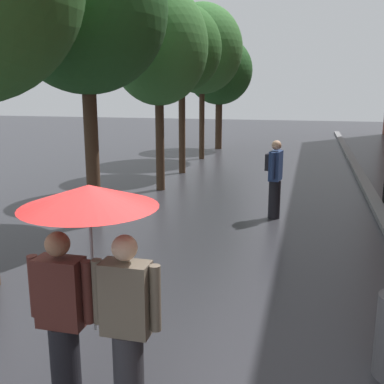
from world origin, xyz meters
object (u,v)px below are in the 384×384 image
street_tree_4 (202,49)px  street_tree_5 (219,71)px  street_tree_3 (182,49)px  pedestrian_walking_midground (275,177)px  street_tree_1 (85,10)px  street_tree_2 (158,46)px  couple_under_umbrella (92,267)px

street_tree_4 → street_tree_5: size_ratio=1.17×
street_tree_4 → street_tree_5: street_tree_4 is taller
street_tree_4 → street_tree_3: bearing=-88.2°
pedestrian_walking_midground → street_tree_1: bearing=-158.5°
pedestrian_walking_midground → street_tree_4: bearing=113.6°
street_tree_1 → pedestrian_walking_midground: street_tree_1 is taller
street_tree_3 → pedestrian_walking_midground: 6.79m
street_tree_2 → couple_under_umbrella: (2.38, -8.85, -2.54)m
street_tree_2 → street_tree_5: (-0.22, 9.46, -0.28)m
couple_under_umbrella → pedestrian_walking_midground: size_ratio=1.19×
street_tree_1 → pedestrian_walking_midground: 5.12m
street_tree_3 → couple_under_umbrella: bearing=-77.7°
street_tree_3 → street_tree_2: bearing=-87.1°
couple_under_umbrella → street_tree_4: bearing=100.0°
street_tree_1 → couple_under_umbrella: 6.57m
couple_under_umbrella → street_tree_5: bearing=98.1°
street_tree_2 → street_tree_4: 6.08m
street_tree_1 → couple_under_umbrella: street_tree_1 is taller
street_tree_1 → street_tree_4: bearing=89.9°
street_tree_4 → pedestrian_walking_midground: street_tree_4 is taller
pedestrian_walking_midground → street_tree_3: bearing=125.4°
street_tree_2 → street_tree_5: size_ratio=1.06×
street_tree_2 → street_tree_5: bearing=91.4°
street_tree_2 → pedestrian_walking_midground: street_tree_2 is taller
street_tree_2 → pedestrian_walking_midground: bearing=-32.8°
street_tree_1 → street_tree_5: size_ratio=1.13×
street_tree_2 → couple_under_umbrella: street_tree_2 is taller
street_tree_4 → couple_under_umbrella: street_tree_4 is taller
street_tree_5 → couple_under_umbrella: street_tree_5 is taller
street_tree_2 → pedestrian_walking_midground: (3.34, -2.15, -2.99)m
street_tree_1 → street_tree_5: street_tree_1 is taller
street_tree_3 → pedestrian_walking_midground: (3.48, -4.90, -3.15)m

